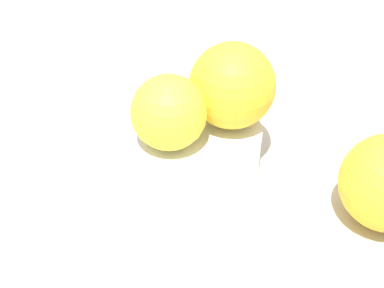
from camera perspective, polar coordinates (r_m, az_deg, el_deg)
ground_plane at (r=56.37cm, az=-0.00°, el=-3.01°), size 110.00×110.00×2.00cm
fruit_bowl at (r=54.18cm, az=-0.00°, el=-0.48°), size 13.24×13.24×4.79cm
orange_in_bowl_0 at (r=48.94cm, az=-2.37°, el=3.24°), size 6.81×6.81×6.81cm
orange_in_bowl_1 at (r=51.30cm, az=4.13°, el=5.96°), size 8.05×8.05×8.05cm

